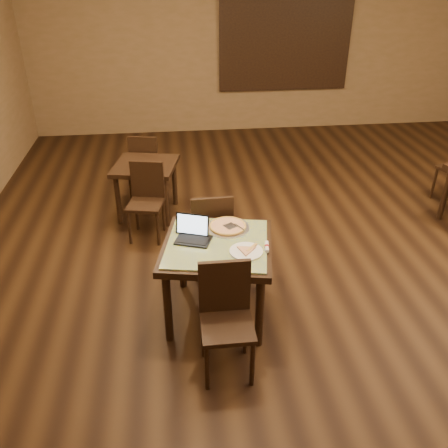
{
  "coord_description": "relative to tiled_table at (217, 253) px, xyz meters",
  "views": [
    {
      "loc": [
        -1.6,
        -3.66,
        2.89
      ],
      "look_at": [
        -1.18,
        -0.1,
        0.85
      ],
      "focal_mm": 38.0,
      "sensor_mm": 36.0,
      "label": 1
    }
  ],
  "objects": [
    {
      "name": "ground",
      "position": [
        1.26,
        0.26,
        -0.66
      ],
      "size": [
        10.0,
        10.0,
        0.0
      ],
      "primitive_type": "plane",
      "color": "black",
      "rests_on": "ground"
    },
    {
      "name": "wall_back",
      "position": [
        1.26,
        5.26,
        0.84
      ],
      "size": [
        8.0,
        0.02,
        3.0
      ],
      "primitive_type": "cube",
      "color": "#836243",
      "rests_on": "ground"
    },
    {
      "name": "mural",
      "position": [
        1.76,
        5.22,
        0.89
      ],
      "size": [
        2.34,
        0.05,
        1.64
      ],
      "color": "#26608C",
      "rests_on": "wall_back"
    },
    {
      "name": "tiled_table",
      "position": [
        0.0,
        0.0,
        0.0
      ],
      "size": [
        1.08,
        1.08,
        0.76
      ],
      "rotation": [
        0.0,
        0.0,
        -0.2
      ],
      "color": "black",
      "rests_on": "ground"
    },
    {
      "name": "chair_main_near",
      "position": [
        0.0,
        -0.62,
        -0.14
      ],
      "size": [
        0.4,
        0.4,
        0.92
      ],
      "rotation": [
        0.0,
        0.0,
        -0.0
      ],
      "color": "black",
      "rests_on": "ground"
    },
    {
      "name": "chair_main_far",
      "position": [
        0.0,
        0.62,
        -0.14
      ],
      "size": [
        0.42,
        0.42,
        0.93
      ],
      "rotation": [
        0.0,
        0.0,
        3.18
      ],
      "color": "black",
      "rests_on": "ground"
    },
    {
      "name": "laptop",
      "position": [
        -0.2,
        0.1,
        0.16
      ],
      "size": [
        0.34,
        0.32,
        0.2
      ],
      "rotation": [
        0.0,
        0.0,
        -0.34
      ],
      "color": "black",
      "rests_on": "tiled_table"
    },
    {
      "name": "plate",
      "position": [
        0.22,
        -0.18,
        0.11
      ],
      "size": [
        0.28,
        0.28,
        0.02
      ],
      "primitive_type": "cylinder",
      "color": "white",
      "rests_on": "tiled_table"
    },
    {
      "name": "pizza_slice",
      "position": [
        0.22,
        -0.18,
        0.13
      ],
      "size": [
        0.26,
        0.26,
        0.02
      ],
      "primitive_type": null,
      "rotation": [
        0.0,
        0.0,
        0.86
      ],
      "color": "#F6E9A4",
      "rests_on": "plate"
    },
    {
      "name": "pizza_pan",
      "position": [
        0.12,
        0.24,
        0.11
      ],
      "size": [
        0.39,
        0.39,
        0.01
      ],
      "primitive_type": "cylinder",
      "color": "silver",
      "rests_on": "tiled_table"
    },
    {
      "name": "pizza_whole",
      "position": [
        0.12,
        0.24,
        0.12
      ],
      "size": [
        0.33,
        0.33,
        0.02
      ],
      "color": "#F6E9A4",
      "rests_on": "pizza_pan"
    },
    {
      "name": "spatula",
      "position": [
        0.14,
        0.22,
        0.13
      ],
      "size": [
        0.2,
        0.25,
        0.01
      ],
      "primitive_type": "cube",
      "rotation": [
        0.0,
        0.0,
        0.51
      ],
      "color": "silver",
      "rests_on": "pizza_whole"
    },
    {
      "name": "napkin_roll",
      "position": [
        0.4,
        -0.14,
        0.12
      ],
      "size": [
        0.06,
        0.15,
        0.04
      ],
      "rotation": [
        0.0,
        0.0,
        -0.16
      ],
      "color": "white",
      "rests_on": "tiled_table"
    },
    {
      "name": "other_table_b",
      "position": [
        -0.67,
        2.04,
        -0.09
      ],
      "size": [
        0.86,
        0.86,
        0.68
      ],
      "rotation": [
        0.0,
        0.0,
        -0.21
      ],
      "color": "black",
      "rests_on": "ground"
    },
    {
      "name": "other_table_b_chair_near",
      "position": [
        -0.65,
        1.52,
        -0.16
      ],
      "size": [
        0.45,
        0.45,
        0.88
      ],
      "rotation": [
        0.0,
        0.0,
        -0.21
      ],
      "color": "black",
      "rests_on": "ground"
    },
    {
      "name": "other_table_b_chair_far",
      "position": [
        -0.69,
        2.55,
        -0.16
      ],
      "size": [
        0.45,
        0.45,
        0.88
      ],
      "rotation": [
        0.0,
        0.0,
        2.93
      ],
      "color": "black",
      "rests_on": "ground"
    }
  ]
}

